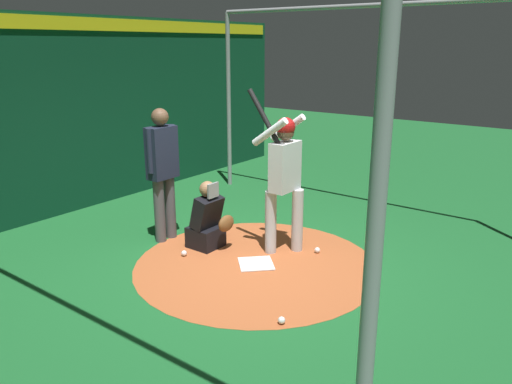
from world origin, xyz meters
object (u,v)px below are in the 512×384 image
catcher (208,222)px  home_plate (256,264)px  baseball_2 (282,320)px  baseball_0 (317,250)px  umpire (163,167)px  batter (284,172)px  baseball_1 (184,253)px

catcher → home_plate: bearing=-4.2°
catcher → baseball_2: catcher is taller
baseball_0 → baseball_2: 1.84m
catcher → umpire: (-0.68, -0.14, 0.68)m
batter → catcher: 1.25m
batter → umpire: 1.69m
baseball_1 → baseball_2: size_ratio=1.00×
home_plate → umpire: size_ratio=0.23×
home_plate → baseball_1: size_ratio=5.68×
home_plate → umpire: umpire is taller
catcher → baseball_0: bearing=28.9°
umpire → baseball_2: umpire is taller
batter → baseball_0: bearing=27.8°
baseball_0 → catcher: bearing=-151.1°
batter → umpire: bearing=-158.0°
catcher → baseball_0: size_ratio=12.61×
batter → catcher: size_ratio=2.28×
batter → catcher: bearing=-150.6°
batter → umpire: (-1.57, -0.63, -0.04)m
batter → baseball_2: bearing=-56.3°
home_plate → baseball_2: 1.42m
home_plate → catcher: bearing=175.8°
baseball_2 → home_plate: bearing=137.2°
umpire → baseball_2: size_ratio=24.95×
umpire → baseball_2: bearing=-19.1°
home_plate → batter: (0.03, 0.56, 1.08)m
baseball_2 → batter: bearing=123.7°
catcher → baseball_0: 1.51m
baseball_1 → catcher: bearing=83.6°
umpire → baseball_1: umpire is taller
catcher → baseball_1: bearing=-96.4°
batter → baseball_1: (-0.93, -0.92, -1.05)m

